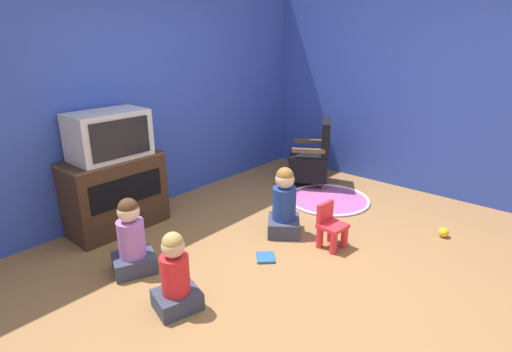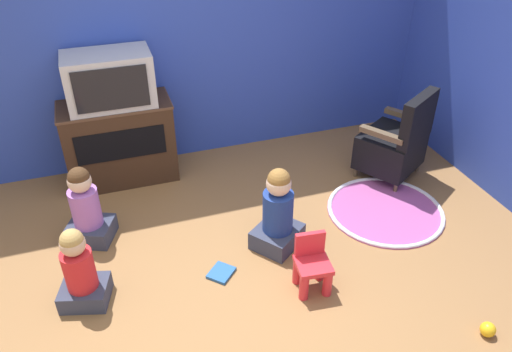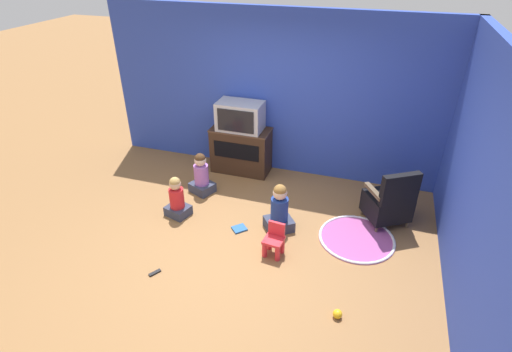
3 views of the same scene
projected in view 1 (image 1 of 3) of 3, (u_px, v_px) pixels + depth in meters
name	position (u px, v px, depth m)	size (l,w,h in m)	color
ground_plane	(291.00, 263.00, 3.60)	(30.00, 30.00, 0.00)	olive
wall_back	(128.00, 94.00, 4.33)	(5.64, 0.12, 2.66)	#2D47B2
wall_right	(451.00, 89.00, 4.74)	(0.12, 5.17, 2.66)	#2D47B2
tv_cabinet	(116.00, 192.00, 4.12)	(0.99, 0.48, 0.78)	#382316
television	(109.00, 135.00, 3.91)	(0.74, 0.45, 0.47)	#B7B7BC
black_armchair	(312.00, 159.00, 5.40)	(0.74, 0.72, 0.89)	brown
yellow_kid_chair	(331.00, 229.00, 3.82)	(0.26, 0.26, 0.43)	red
play_mat	(328.00, 199.00, 4.96)	(1.02, 1.02, 0.04)	#A54C8C
child_watching_left	(132.00, 240.00, 3.38)	(0.44, 0.41, 0.68)	#33384C
child_watching_center	(284.00, 205.00, 4.04)	(0.48, 0.47, 0.71)	#33384C
child_watching_right	(175.00, 276.00, 2.91)	(0.39, 0.36, 0.63)	#33384C
toy_ball	(444.00, 232.00, 4.04)	(0.10, 0.10, 0.10)	yellow
book	(266.00, 257.00, 3.66)	(0.25, 0.24, 0.02)	#235699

